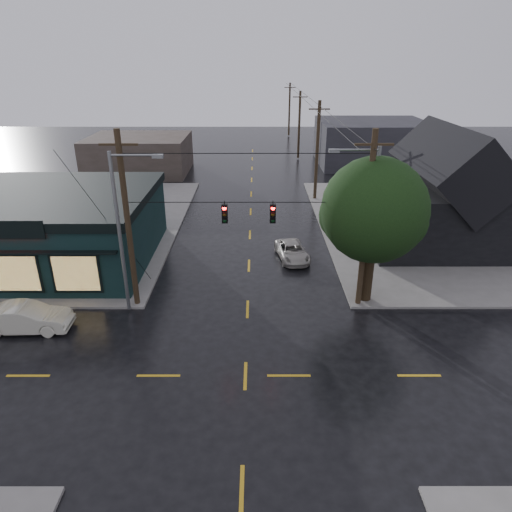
{
  "coord_description": "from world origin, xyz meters",
  "views": [
    {
      "loc": [
        0.47,
        -16.95,
        13.49
      ],
      "look_at": [
        0.49,
        5.6,
        3.55
      ],
      "focal_mm": 32.0,
      "sensor_mm": 36.0,
      "label": 1
    }
  ],
  "objects_px": {
    "corner_tree": "(374,211)",
    "sedan_cream": "(26,318)",
    "utility_pole_nw": "(138,305)",
    "utility_pole_ne": "(358,305)",
    "suv_silver": "(292,251)"
  },
  "relations": [
    {
      "from": "corner_tree",
      "to": "sedan_cream",
      "type": "relative_size",
      "value": 1.84
    },
    {
      "from": "utility_pole_nw",
      "to": "sedan_cream",
      "type": "distance_m",
      "value": 5.9
    },
    {
      "from": "utility_pole_ne",
      "to": "sedan_cream",
      "type": "distance_m",
      "value": 18.4
    },
    {
      "from": "corner_tree",
      "to": "utility_pole_ne",
      "type": "distance_m",
      "value": 5.71
    },
    {
      "from": "corner_tree",
      "to": "sedan_cream",
      "type": "xyz_separation_m",
      "value": [
        -18.69,
        -3.21,
        -4.9
      ]
    },
    {
      "from": "utility_pole_ne",
      "to": "suv_silver",
      "type": "bearing_deg",
      "value": 117.02
    },
    {
      "from": "utility_pole_nw",
      "to": "utility_pole_ne",
      "type": "bearing_deg",
      "value": 0.0
    },
    {
      "from": "sedan_cream",
      "to": "suv_silver",
      "type": "distance_m",
      "value": 17.51
    },
    {
      "from": "utility_pole_nw",
      "to": "sedan_cream",
      "type": "height_order",
      "value": "utility_pole_nw"
    },
    {
      "from": "corner_tree",
      "to": "suv_silver",
      "type": "xyz_separation_m",
      "value": [
        -3.89,
        6.15,
        -5.08
      ]
    },
    {
      "from": "utility_pole_ne",
      "to": "suv_silver",
      "type": "height_order",
      "value": "utility_pole_ne"
    },
    {
      "from": "utility_pole_ne",
      "to": "suv_silver",
      "type": "xyz_separation_m",
      "value": [
        -3.39,
        6.65,
        0.58
      ]
    },
    {
      "from": "corner_tree",
      "to": "utility_pole_nw",
      "type": "bearing_deg",
      "value": -177.88
    },
    {
      "from": "corner_tree",
      "to": "utility_pole_nw",
      "type": "height_order",
      "value": "corner_tree"
    },
    {
      "from": "sedan_cream",
      "to": "utility_pole_ne",
      "type": "bearing_deg",
      "value": -83.72
    }
  ]
}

